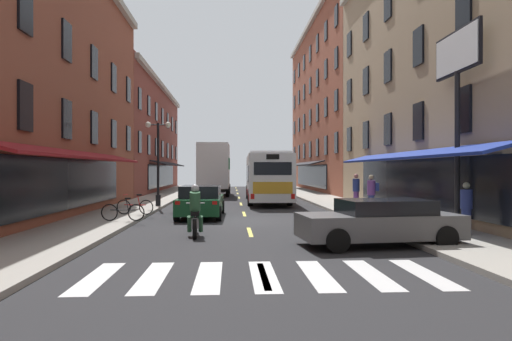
{
  "coord_description": "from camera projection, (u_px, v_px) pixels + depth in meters",
  "views": [
    {
      "loc": [
        -0.67,
        -19.24,
        2.13
      ],
      "look_at": [
        0.95,
        9.72,
        2.09
      ],
      "focal_mm": 32.33,
      "sensor_mm": 36.0,
      "label": 1
    }
  ],
  "objects": [
    {
      "name": "billboard_sign",
      "position": [
        457.0,
        77.0,
        15.66
      ],
      "size": [
        0.4,
        3.0,
        6.75
      ],
      "color": "black",
      "rests_on": "sidewalk_right"
    },
    {
      "name": "pedestrian_far",
      "position": [
        466.0,
        207.0,
        14.34
      ],
      "size": [
        0.36,
        0.36,
        1.61
      ],
      "rotation": [
        0.0,
        0.0,
        2.28
      ],
      "color": "navy",
      "rests_on": "sidewalk_right"
    },
    {
      "name": "storefront_row_right",
      "position": [
        477.0,
        61.0,
        22.48
      ],
      "size": [
        9.44,
        79.9,
        17.05
      ],
      "color": "brown",
      "rests_on": "ground"
    },
    {
      "name": "sidewalk_left",
      "position": [
        103.0,
        220.0,
        18.92
      ],
      "size": [
        3.0,
        80.0,
        0.14
      ],
      "primitive_type": "cube",
      "color": "#A39E93",
      "rests_on": "ground"
    },
    {
      "name": "lane_centre_dashes",
      "position": [
        247.0,
        221.0,
        19.0
      ],
      "size": [
        0.14,
        73.9,
        0.01
      ],
      "color": "#DBCC4C",
      "rests_on": "ground"
    },
    {
      "name": "sedan_mid",
      "position": [
        380.0,
        222.0,
        12.88
      ],
      "size": [
        4.59,
        2.35,
        1.3
      ],
      "color": "#515154",
      "rests_on": "ground"
    },
    {
      "name": "pedestrian_near",
      "position": [
        372.0,
        193.0,
        20.71
      ],
      "size": [
        0.5,
        0.36,
        1.77
      ],
      "rotation": [
        0.0,
        0.0,
        1.59
      ],
      "color": "navy",
      "rests_on": "sidewalk_right"
    },
    {
      "name": "sedan_near",
      "position": [
        201.0,
        201.0,
        20.71
      ],
      "size": [
        2.05,
        4.79,
        1.43
      ],
      "color": "#144723",
      "rests_on": "ground"
    },
    {
      "name": "ground_plane",
      "position": [
        246.0,
        222.0,
        19.25
      ],
      "size": [
        34.8,
        80.0,
        0.1
      ],
      "primitive_type": "cube",
      "color": "#28282B"
    },
    {
      "name": "crosswalk_near",
      "position": [
        264.0,
        275.0,
        9.27
      ],
      "size": [
        7.1,
        2.8,
        0.01
      ],
      "color": "silver",
      "rests_on": "ground"
    },
    {
      "name": "bicycle_mid",
      "position": [
        135.0,
        206.0,
        20.53
      ],
      "size": [
        1.69,
        0.52,
        0.91
      ],
      "color": "black",
      "rests_on": "sidewalk_left"
    },
    {
      "name": "bicycle_near",
      "position": [
        123.0,
        212.0,
        17.93
      ],
      "size": [
        1.71,
        0.48,
        0.91
      ],
      "color": "black",
      "rests_on": "sidewalk_left"
    },
    {
      "name": "sidewalk_right",
      "position": [
        385.0,
        218.0,
        19.58
      ],
      "size": [
        3.0,
        80.0,
        0.14
      ],
      "primitive_type": "cube",
      "color": "#A39E93",
      "rests_on": "ground"
    },
    {
      "name": "transit_bus",
      "position": [
        267.0,
        177.0,
        30.55
      ],
      "size": [
        2.83,
        11.42,
        3.2
      ],
      "color": "white",
      "rests_on": "ground"
    },
    {
      "name": "motorcycle_rider",
      "position": [
        195.0,
        214.0,
        14.82
      ],
      "size": [
        0.62,
        2.07,
        1.66
      ],
      "color": "black",
      "rests_on": "ground"
    },
    {
      "name": "street_lamp_twin",
      "position": [
        158.0,
        159.0,
        25.59
      ],
      "size": [
        1.42,
        0.32,
        4.67
      ],
      "color": "black",
      "rests_on": "sidewalk_left"
    },
    {
      "name": "box_truck",
      "position": [
        215.0,
        170.0,
        37.75
      ],
      "size": [
        2.57,
        7.46,
        4.21
      ],
      "color": "#B21E19",
      "rests_on": "ground"
    },
    {
      "name": "pedestrian_mid",
      "position": [
        356.0,
        190.0,
        24.05
      ],
      "size": [
        0.36,
        0.36,
        1.79
      ],
      "rotation": [
        0.0,
        0.0,
        2.12
      ],
      "color": "#66387F",
      "rests_on": "sidewalk_right"
    }
  ]
}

